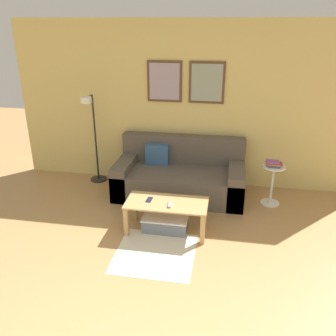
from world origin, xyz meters
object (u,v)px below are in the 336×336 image
floor_lamp (92,134)px  side_table (272,181)px  remote_control (170,204)px  cell_phone (149,200)px  storage_bin (166,222)px  book_stack (274,164)px  couch (180,176)px  coffee_table (167,208)px

floor_lamp → side_table: floor_lamp is taller
remote_control → cell_phone: bearing=157.8°
storage_bin → cell_phone: (-0.21, -0.02, 0.32)m
floor_lamp → book_stack: size_ratio=6.19×
couch → book_stack: (1.36, -0.11, 0.35)m
book_stack → cell_phone: book_stack is taller
coffee_table → side_table: side_table is taller
coffee_table → storage_bin: size_ratio=1.75×
book_stack → storage_bin: bearing=-145.5°
book_stack → coffee_table: bearing=-144.0°
side_table → cell_phone: side_table is taller
storage_bin → floor_lamp: size_ratio=0.40×
floor_lamp → side_table: 2.85m
couch → book_stack: couch is taller
remote_control → cell_phone: (-0.28, 0.09, -0.01)m
coffee_table → storage_bin: bearing=119.4°
storage_bin → cell_phone: 0.38m
storage_bin → book_stack: (1.39, 0.95, 0.54)m
couch → coffee_table: size_ratio=1.89×
book_stack → remote_control: size_ratio=1.57×
book_stack → couch: bearing=175.4°
cell_phone → side_table: bearing=34.7°
storage_bin → remote_control: size_ratio=3.90×
coffee_table → book_stack: bearing=36.0°
couch → side_table: bearing=-4.7°
side_table → remote_control: side_table is taller
book_stack → cell_phone: size_ratio=1.68×
cell_phone → couch: bearing=81.3°
couch → remote_control: size_ratio=12.90×
coffee_table → side_table: (1.38, 0.99, 0.02)m
couch → coffee_table: couch is taller
side_table → book_stack: (-0.01, 0.00, 0.28)m
couch → side_table: couch is taller
couch → cell_phone: (-0.24, -1.08, 0.13)m
couch → book_stack: bearing=-4.6°
remote_control → storage_bin: bearing=119.3°
side_table → book_stack: 0.28m
floor_lamp → cell_phone: floor_lamp is taller
couch → side_table: (1.37, -0.11, 0.07)m
side_table → cell_phone: (-1.60, -0.97, 0.06)m
floor_lamp → couch: bearing=-5.7°
coffee_table → side_table: size_ratio=1.72×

